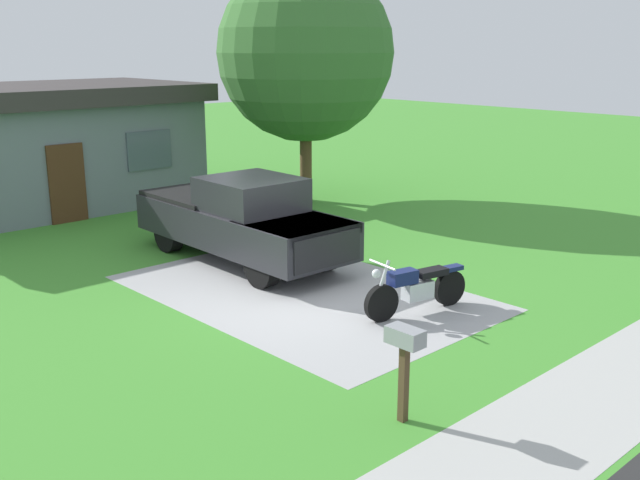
# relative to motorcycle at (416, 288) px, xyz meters

# --- Properties ---
(ground_plane) EXTENTS (80.00, 80.00, 0.00)m
(ground_plane) POSITION_rel_motorcycle_xyz_m (-0.71, 2.21, -0.47)
(ground_plane) COLOR #429130
(driveway_pad) EXTENTS (4.63, 7.03, 0.01)m
(driveway_pad) POSITION_rel_motorcycle_xyz_m (-0.71, 2.21, -0.47)
(driveway_pad) COLOR #A8A8A8
(driveway_pad) RESTS_ON ground
(sidewalk_strip) EXTENTS (36.00, 1.80, 0.01)m
(sidewalk_strip) POSITION_rel_motorcycle_xyz_m (-0.71, -3.79, -0.47)
(sidewalk_strip) COLOR #B0B0AB
(sidewalk_strip) RESTS_ON ground
(motorcycle) EXTENTS (2.19, 0.79, 1.09)m
(motorcycle) POSITION_rel_motorcycle_xyz_m (0.00, 0.00, 0.00)
(motorcycle) COLOR black
(motorcycle) RESTS_ON ground
(pickup_truck) EXTENTS (2.12, 5.67, 1.90)m
(pickup_truck) POSITION_rel_motorcycle_xyz_m (-0.22, 4.82, 0.48)
(pickup_truck) COLOR black
(pickup_truck) RESTS_ON ground
(mailbox) EXTENTS (0.26, 0.48, 1.26)m
(mailbox) POSITION_rel_motorcycle_xyz_m (-3.13, -2.39, 0.51)
(mailbox) COLOR #4C3823
(mailbox) RESTS_ON ground
(shade_tree) EXTENTS (5.17, 5.17, 6.99)m
(shade_tree) POSITION_rel_motorcycle_xyz_m (5.14, 8.56, 3.92)
(shade_tree) COLOR brown
(shade_tree) RESTS_ON ground
(neighbor_house) EXTENTS (9.60, 5.60, 3.50)m
(neighbor_house) POSITION_rel_motorcycle_xyz_m (-1.37, 13.35, 1.32)
(neighbor_house) COLOR slate
(neighbor_house) RESTS_ON ground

